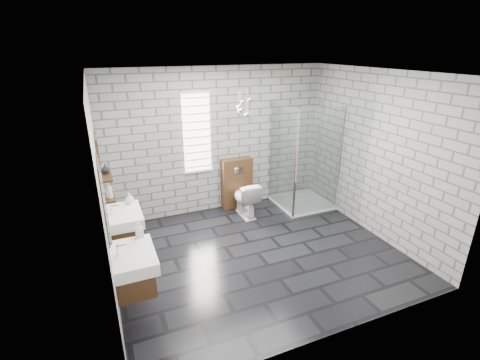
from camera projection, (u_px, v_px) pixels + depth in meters
floor at (258, 254)px, 5.42m from camera, size 4.20×3.60×0.02m
ceiling at (262, 72)px, 4.43m from camera, size 4.20×3.60×0.02m
wall_back at (218, 141)px, 6.48m from camera, size 4.20×0.02×2.70m
wall_front at (341, 230)px, 3.37m from camera, size 4.20×0.02×2.70m
wall_left at (101, 195)px, 4.17m from camera, size 0.02×3.60×2.70m
wall_right at (376, 155)px, 5.68m from camera, size 0.02×3.60×2.70m
vanity_left at (130, 260)px, 3.93m from camera, size 0.47×0.70×1.57m
vanity_right at (121, 218)px, 4.88m from camera, size 0.47×0.70×1.57m
shelf_lower at (109, 198)px, 4.16m from camera, size 0.14×0.30×0.03m
shelf_upper at (106, 178)px, 4.07m from camera, size 0.14×0.30×0.03m
window at (197, 133)px, 6.24m from camera, size 0.56×0.05×1.48m
cistern_panel at (237, 183)px, 6.82m from camera, size 0.60×0.20×1.00m
flush_plate at (239, 170)px, 6.62m from camera, size 0.18×0.01×0.12m
shower_enclosure at (302, 183)px, 6.79m from camera, size 1.00×1.00×2.03m
pendant_cluster at (243, 106)px, 5.98m from camera, size 0.31×0.24×0.84m
toilet at (245, 199)px, 6.51m from camera, size 0.39×0.67×0.68m
soap_bottle_a at (139, 230)px, 4.20m from camera, size 0.09×0.09×0.19m
soap_bottle_b at (129, 198)px, 5.10m from camera, size 0.13×0.13×0.16m
soap_bottle_c at (109, 191)px, 4.08m from camera, size 0.10×0.10×0.20m
vase at (105, 169)px, 4.14m from camera, size 0.14×0.14×0.11m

